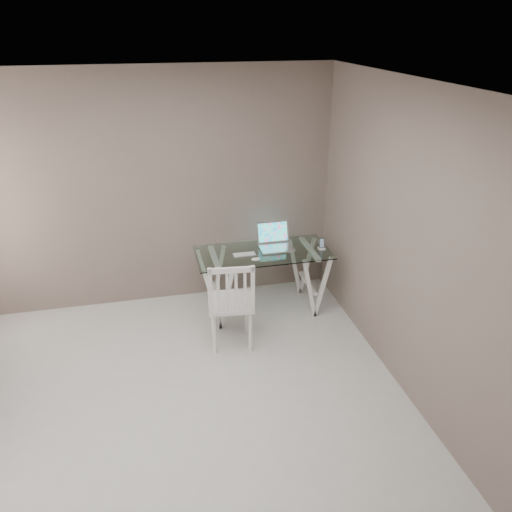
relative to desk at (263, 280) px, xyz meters
The scene contains 7 objects.
room 2.42m from the desk, 124.26° to the right, with size 4.50×4.52×2.71m.
desk is the anchor object (origin of this frame).
chair 0.83m from the desk, 127.05° to the right, with size 0.50×0.50×0.99m.
laptop 0.47m from the desk, 35.35° to the left, with size 0.38×0.34×0.26m.
keyboard 0.43m from the desk, behind, with size 0.26×0.11×0.01m, color silver.
mouse 0.45m from the desk, 122.57° to the right, with size 0.10×0.06×0.03m, color white.
phone_dock 0.78m from the desk, ahead, with size 0.07×0.07×0.13m.
Camera 1 is at (-0.15, -3.22, 3.10)m, focal length 35.00 mm.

